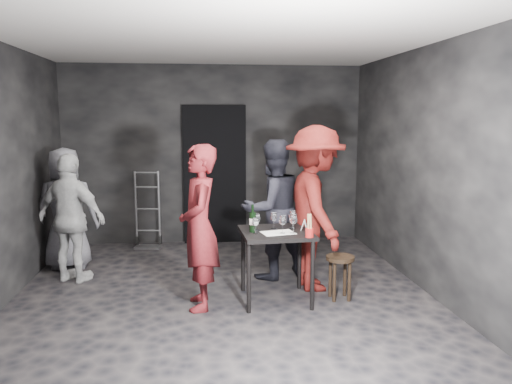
{
  "coord_description": "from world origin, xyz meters",
  "views": [
    {
      "loc": [
        -0.24,
        -5.13,
        1.94
      ],
      "look_at": [
        0.38,
        0.25,
        1.11
      ],
      "focal_mm": 35.0,
      "sensor_mm": 36.0,
      "label": 1
    }
  ],
  "objects": [
    {
      "name": "wallbox_upper",
      "position": [
        0.85,
        2.45,
        1.45
      ],
      "size": [
        0.12,
        0.06,
        0.12
      ],
      "primitive_type": "cube",
      "color": "#B7B7B2",
      "rests_on": "wall_back"
    },
    {
      "name": "tasting_table",
      "position": [
        0.55,
        -0.12,
        0.65
      ],
      "size": [
        0.72,
        0.72,
        0.75
      ],
      "rotation": [
        0.0,
        0.0,
        0.06
      ],
      "color": "black",
      "rests_on": "floor"
    },
    {
      "name": "woman_black",
      "position": [
        0.63,
        0.66,
        0.93
      ],
      "size": [
        1.02,
        0.8,
        1.85
      ],
      "primitive_type": "imported",
      "rotation": [
        0.0,
        0.0,
        3.53
      ],
      "color": "black",
      "rests_on": "floor"
    },
    {
      "name": "wine_glass_b",
      "position": [
        0.35,
        -0.08,
        0.85
      ],
      "size": [
        0.09,
        0.09,
        0.2
      ],
      "primitive_type": null,
      "rotation": [
        0.0,
        0.0,
        -0.23
      ],
      "color": "white",
      "rests_on": "tasting_table"
    },
    {
      "name": "doorway",
      "position": [
        0.0,
        2.44,
        1.05
      ],
      "size": [
        0.95,
        0.1,
        2.1
      ],
      "primitive_type": "cube",
      "color": "black",
      "rests_on": "ground"
    },
    {
      "name": "stool",
      "position": [
        1.23,
        -0.17,
        0.36
      ],
      "size": [
        0.3,
        0.3,
        0.47
      ],
      "rotation": [
        0.0,
        0.0,
        -0.31
      ],
      "color": "black",
      "rests_on": "floor"
    },
    {
      "name": "bystander_grey",
      "position": [
        -1.92,
        1.33,
        0.8
      ],
      "size": [
        0.79,
        0.43,
        1.6
      ],
      "primitive_type": "imported",
      "rotation": [
        0.0,
        0.0,
        3.15
      ],
      "color": "slate",
      "rests_on": "floor"
    },
    {
      "name": "breadstick_cup",
      "position": [
        0.84,
        -0.42,
        0.86
      ],
      "size": [
        0.08,
        0.08,
        0.25
      ],
      "rotation": [
        0.0,
        0.0,
        -0.43
      ],
      "color": "#A91916",
      "rests_on": "tasting_table"
    },
    {
      "name": "floor",
      "position": [
        0.0,
        0.0,
        0.0
      ],
      "size": [
        4.5,
        5.0,
        0.02
      ],
      "primitive_type": "cube",
      "color": "black",
      "rests_on": "ground"
    },
    {
      "name": "tasting_mat",
      "position": [
        0.56,
        -0.21,
        0.75
      ],
      "size": [
        0.36,
        0.28,
        0.0
      ],
      "primitive_type": "cube",
      "rotation": [
        0.0,
        0.0,
        0.21
      ],
      "color": "white",
      "rests_on": "tasting_table"
    },
    {
      "name": "wallbox_lower",
      "position": [
        1.05,
        2.45,
        1.4
      ],
      "size": [
        0.1,
        0.06,
        0.14
      ],
      "primitive_type": "cube",
      "color": "#B7B7B2",
      "rests_on": "wall_back"
    },
    {
      "name": "ceiling",
      "position": [
        0.0,
        0.0,
        2.7
      ],
      "size": [
        4.5,
        5.0,
        0.02
      ],
      "primitive_type": "cube",
      "color": "silver",
      "rests_on": "ground"
    },
    {
      "name": "server_red",
      "position": [
        -0.25,
        -0.22,
        0.92
      ],
      "size": [
        0.48,
        0.7,
        1.85
      ],
      "primitive_type": "imported",
      "rotation": [
        0.0,
        0.0,
        -1.52
      ],
      "color": "maroon",
      "rests_on": "floor"
    },
    {
      "name": "wine_glass_e",
      "position": [
        0.71,
        -0.24,
        0.86
      ],
      "size": [
        0.1,
        0.1,
        0.22
      ],
      "primitive_type": null,
      "rotation": [
        0.0,
        0.0,
        -0.16
      ],
      "color": "white",
      "rests_on": "tasting_table"
    },
    {
      "name": "wine_glass_f",
      "position": [
        0.74,
        -0.03,
        0.86
      ],
      "size": [
        0.09,
        0.09,
        0.21
      ],
      "primitive_type": null,
      "rotation": [
        0.0,
        0.0,
        -0.13
      ],
      "color": "white",
      "rests_on": "tasting_table"
    },
    {
      "name": "bystander_cream",
      "position": [
        -1.72,
        0.76,
        0.77
      ],
      "size": [
        1.0,
        0.78,
        1.53
      ],
      "primitive_type": "imported",
      "rotation": [
        0.0,
        0.0,
        2.69
      ],
      "color": "silver",
      "rests_on": "floor"
    },
    {
      "name": "hand_truck",
      "position": [
        -1.01,
        2.27,
        0.21
      ],
      "size": [
        0.38,
        0.33,
        1.13
      ],
      "rotation": [
        0.0,
        0.0,
        -0.16
      ],
      "color": "#B2B2B7",
      "rests_on": "floor"
    },
    {
      "name": "man_maroon",
      "position": [
        1.04,
        0.22,
        1.13
      ],
      "size": [
        0.77,
        1.5,
        2.26
      ],
      "primitive_type": "imported",
      "rotation": [
        0.0,
        0.0,
        1.64
      ],
      "color": "#581310",
      "rests_on": "floor"
    },
    {
      "name": "wine_glass_a",
      "position": [
        0.32,
        -0.2,
        0.84
      ],
      "size": [
        0.07,
        0.07,
        0.18
      ],
      "primitive_type": null,
      "rotation": [
        0.0,
        0.0,
        0.1
      ],
      "color": "white",
      "rests_on": "tasting_table"
    },
    {
      "name": "wall_back",
      "position": [
        0.0,
        2.5,
        1.35
      ],
      "size": [
        4.5,
        0.04,
        2.7
      ],
      "primitive_type": "cube",
      "color": "black",
      "rests_on": "ground"
    },
    {
      "name": "reserved_card",
      "position": [
        0.84,
        -0.09,
        0.8
      ],
      "size": [
        0.11,
        0.15,
        0.1
      ],
      "primitive_type": null,
      "rotation": [
        0.0,
        0.0,
        -0.26
      ],
      "color": "white",
      "rests_on": "tasting_table"
    },
    {
      "name": "wall_front",
      "position": [
        0.0,
        -2.5,
        1.35
      ],
      "size": [
        4.5,
        0.04,
        2.7
      ],
      "primitive_type": "cube",
      "color": "black",
      "rests_on": "ground"
    },
    {
      "name": "wall_right",
      "position": [
        2.25,
        0.0,
        1.35
      ],
      "size": [
        0.04,
        5.0,
        2.7
      ],
      "primitive_type": "cube",
      "color": "black",
      "rests_on": "ground"
    },
    {
      "name": "wine_glass_c",
      "position": [
        0.54,
        -0.01,
        0.85
      ],
      "size": [
        0.08,
        0.08,
        0.19
      ],
      "primitive_type": null,
      "rotation": [
        0.0,
        0.0,
        -0.12
      ],
      "color": "white",
      "rests_on": "tasting_table"
    },
    {
      "name": "wine_glass_d",
      "position": [
        0.6,
        -0.24,
        0.85
      ],
      "size": [
        0.08,
        0.08,
        0.21
      ],
      "primitive_type": null,
      "rotation": [
        0.0,
        0.0,
        0.03
      ],
      "color": "white",
      "rests_on": "tasting_table"
    },
    {
      "name": "wine_bottle",
      "position": [
        0.3,
        -0.13,
        0.86
      ],
      "size": [
        0.07,
        0.07,
        0.29
      ],
      "rotation": [
        0.0,
        0.0,
        0.06
      ],
      "color": "black",
      "rests_on": "tasting_table"
    }
  ]
}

